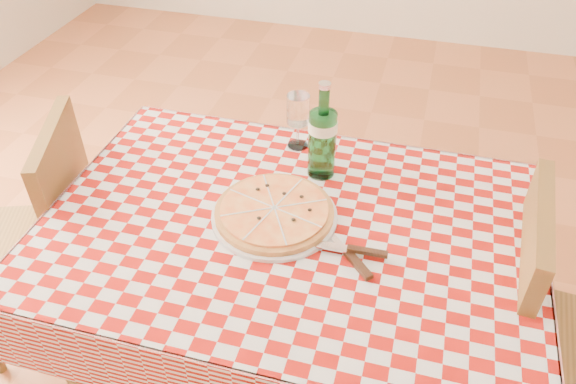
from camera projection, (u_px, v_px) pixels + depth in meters
name	position (u px, v px, depth m)	size (l,w,h in m)	color
dining_table	(289.00, 251.00, 1.54)	(1.20, 0.80, 0.75)	brown
tablecloth	(289.00, 226.00, 1.48)	(1.30, 0.90, 0.01)	#990F09
chair_near	(544.00, 325.00, 1.52)	(0.44, 0.44, 0.91)	brown
chair_far	(48.00, 229.00, 1.83)	(0.51, 0.51, 0.89)	brown
pizza_plate	(274.00, 211.00, 1.49)	(0.34, 0.34, 0.04)	#C08340
water_bottle	(323.00, 131.00, 1.56)	(0.08, 0.08, 0.30)	#186127
wine_glass	(298.00, 122.00, 1.71)	(0.07, 0.07, 0.18)	white
cutlery	(347.00, 250.00, 1.39)	(0.25, 0.21, 0.03)	silver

